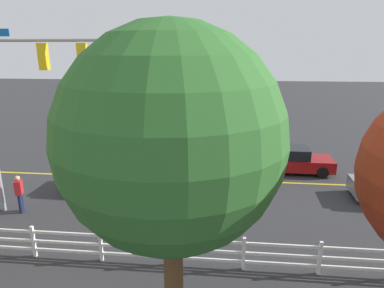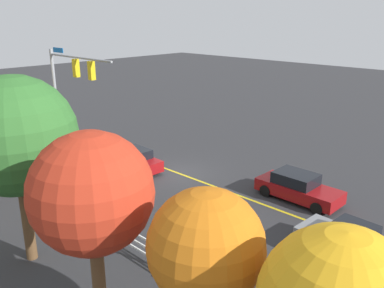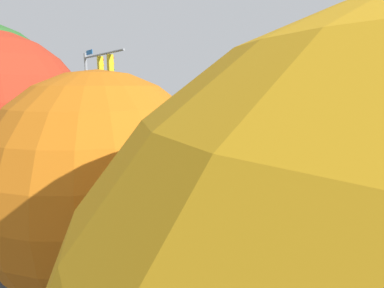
{
  "view_description": "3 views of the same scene",
  "coord_description": "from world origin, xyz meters",
  "px_view_note": "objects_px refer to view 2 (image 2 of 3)",
  "views": [
    {
      "loc": [
        -3.44,
        16.8,
        6.87
      ],
      "look_at": [
        -1.93,
        1.6,
        2.48
      ],
      "focal_mm": 30.92,
      "sensor_mm": 36.0,
      "label": 1
    },
    {
      "loc": [
        -17.08,
        16.47,
        9.44
      ],
      "look_at": [
        -2.83,
        1.64,
        2.9
      ],
      "focal_mm": 38.15,
      "sensor_mm": 36.0,
      "label": 2
    },
    {
      "loc": [
        -15.04,
        11.38,
        5.39
      ],
      "look_at": [
        -2.32,
        1.82,
        2.3
      ],
      "focal_mm": 28.44,
      "sensor_mm": 36.0,
      "label": 3
    }
  ],
  "objects_px": {
    "car_1": "(348,242)",
    "tree_2": "(206,247)",
    "tree_1": "(92,194)",
    "pedestrian": "(68,157)",
    "car_0": "(298,187)",
    "tree_0": "(16,136)",
    "car_2": "(132,160)"
  },
  "relations": [
    {
      "from": "tree_0",
      "to": "tree_2",
      "type": "xyz_separation_m",
      "value": [
        -8.95,
        -0.55,
        -1.07
      ]
    },
    {
      "from": "car_0",
      "to": "pedestrian",
      "type": "distance_m",
      "value": 14.09
    },
    {
      "from": "car_1",
      "to": "tree_1",
      "type": "relative_size",
      "value": 0.62
    },
    {
      "from": "tree_0",
      "to": "car_2",
      "type": "bearing_deg",
      "value": -61.77
    },
    {
      "from": "pedestrian",
      "to": "car_2",
      "type": "bearing_deg",
      "value": -154.43
    },
    {
      "from": "tree_0",
      "to": "car_1",
      "type": "bearing_deg",
      "value": -135.86
    },
    {
      "from": "car_0",
      "to": "tree_2",
      "type": "relative_size",
      "value": 0.81
    },
    {
      "from": "tree_0",
      "to": "tree_2",
      "type": "distance_m",
      "value": 9.03
    },
    {
      "from": "car_0",
      "to": "tree_0",
      "type": "distance_m",
      "value": 14.02
    },
    {
      "from": "pedestrian",
      "to": "tree_1",
      "type": "distance_m",
      "value": 14.96
    },
    {
      "from": "car_0",
      "to": "car_1",
      "type": "relative_size",
      "value": 1.12
    },
    {
      "from": "tree_1",
      "to": "car_0",
      "type": "bearing_deg",
      "value": -88.21
    },
    {
      "from": "car_0",
      "to": "tree_0",
      "type": "relative_size",
      "value": 0.6
    },
    {
      "from": "car_0",
      "to": "tree_0",
      "type": "xyz_separation_m",
      "value": [
        4.95,
        12.34,
        4.45
      ]
    },
    {
      "from": "car_2",
      "to": "tree_1",
      "type": "xyz_separation_m",
      "value": [
        -10.12,
        9.15,
        3.93
      ]
    },
    {
      "from": "car_1",
      "to": "tree_1",
      "type": "height_order",
      "value": "tree_1"
    },
    {
      "from": "tree_0",
      "to": "tree_2",
      "type": "relative_size",
      "value": 1.34
    },
    {
      "from": "car_0",
      "to": "tree_1",
      "type": "xyz_separation_m",
      "value": [
        -0.39,
        12.6,
        3.91
      ]
    },
    {
      "from": "pedestrian",
      "to": "tree_2",
      "type": "xyz_separation_m",
      "value": [
        -16.64,
        5.55,
        3.16
      ]
    },
    {
      "from": "car_1",
      "to": "pedestrian",
      "type": "xyz_separation_m",
      "value": [
        16.88,
        2.81,
        0.24
      ]
    },
    {
      "from": "tree_1",
      "to": "tree_2",
      "type": "distance_m",
      "value": 3.74
    },
    {
      "from": "tree_0",
      "to": "tree_2",
      "type": "bearing_deg",
      "value": -176.48
    },
    {
      "from": "car_0",
      "to": "car_1",
      "type": "xyz_separation_m",
      "value": [
        -4.24,
        3.42,
        -0.02
      ]
    },
    {
      "from": "car_2",
      "to": "tree_2",
      "type": "bearing_deg",
      "value": 150.33
    },
    {
      "from": "car_1",
      "to": "car_2",
      "type": "distance_m",
      "value": 13.96
    },
    {
      "from": "car_1",
      "to": "tree_2",
      "type": "height_order",
      "value": "tree_2"
    },
    {
      "from": "car_2",
      "to": "pedestrian",
      "type": "height_order",
      "value": "pedestrian"
    },
    {
      "from": "tree_0",
      "to": "tree_1",
      "type": "height_order",
      "value": "tree_0"
    },
    {
      "from": "tree_0",
      "to": "tree_1",
      "type": "xyz_separation_m",
      "value": [
        -5.34,
        0.26,
        -0.54
      ]
    },
    {
      "from": "tree_1",
      "to": "car_1",
      "type": "bearing_deg",
      "value": -112.75
    },
    {
      "from": "car_1",
      "to": "pedestrian",
      "type": "distance_m",
      "value": 17.11
    },
    {
      "from": "car_0",
      "to": "car_2",
      "type": "relative_size",
      "value": 1.1
    }
  ]
}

